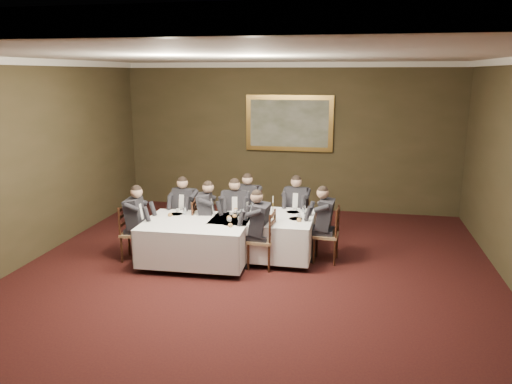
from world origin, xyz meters
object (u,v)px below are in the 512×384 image
(chair_main_endleft, at_px, (204,238))
(diner_main_backright, at_px, (296,217))
(diner_main_endleft, at_px, (205,226))
(chair_sec_backleft, at_px, (186,230))
(centerpiece, at_px, (263,208))
(candlestick, at_px, (273,210))
(diner_sec_endright, at_px, (261,239))
(chair_sec_backright, at_px, (235,233))
(chair_main_backleft, at_px, (249,225))
(diner_sec_backleft, at_px, (185,219))
(diner_main_endright, at_px, (326,233))
(diner_sec_backright, at_px, (235,221))
(painting, at_px, (289,123))
(diner_main_backleft, at_px, (249,215))
(chair_sec_endleft, at_px, (134,244))
(chair_main_endright, at_px, (326,246))
(table_main, at_px, (264,233))
(table_second, at_px, (197,239))
(chair_main_backright, at_px, (296,228))
(chair_sec_endright, at_px, (262,251))
(diner_sec_endleft, at_px, (134,232))

(chair_main_endleft, bearing_deg, diner_main_backright, 110.56)
(diner_main_endleft, relative_size, chair_sec_backleft, 1.35)
(centerpiece, height_order, candlestick, candlestick)
(diner_sec_endright, bearing_deg, chair_sec_backright, 40.31)
(chair_main_backleft, distance_m, diner_sec_backleft, 1.28)
(diner_main_endright, relative_size, diner_sec_endright, 1.00)
(diner_sec_backright, bearing_deg, painting, -114.01)
(diner_sec_backright, distance_m, candlestick, 1.02)
(diner_sec_backleft, bearing_deg, diner_main_endright, 178.98)
(chair_main_backleft, relative_size, diner_main_backleft, 0.74)
(diner_main_backleft, height_order, chair_sec_endleft, diner_main_backleft)
(chair_main_backleft, xyz_separation_m, diner_sec_backleft, (-1.14, -0.55, 0.23))
(chair_main_endright, distance_m, diner_sec_backleft, 2.76)
(chair_main_backleft, xyz_separation_m, chair_sec_backleft, (-1.14, -0.54, 0.00))
(centerpiece, bearing_deg, chair_sec_endleft, -164.93)
(chair_main_backleft, height_order, candlestick, candlestick)
(table_main, height_order, chair_sec_backright, chair_sec_backright)
(diner_main_endright, relative_size, candlestick, 3.26)
(table_second, relative_size, diner_sec_endright, 1.38)
(chair_sec_backleft, distance_m, diner_sec_backleft, 0.23)
(diner_main_backleft, relative_size, chair_sec_endleft, 1.35)
(diner_sec_endright, bearing_deg, chair_main_endleft, 69.81)
(chair_main_backright, height_order, painting, painting)
(chair_main_backright, relative_size, diner_main_backright, 0.74)
(table_main, distance_m, chair_sec_endleft, 2.32)
(diner_sec_endright, bearing_deg, chair_sec_endleft, 95.35)
(table_main, bearing_deg, chair_sec_backright, 147.38)
(diner_main_backright, height_order, chair_sec_endright, diner_main_backright)
(diner_sec_backleft, xyz_separation_m, chair_sec_endright, (1.67, -0.88, -0.23))
(diner_main_backright, bearing_deg, diner_sec_endright, 77.84)
(table_main, relative_size, candlestick, 4.32)
(table_main, bearing_deg, diner_sec_endright, -84.46)
(diner_sec_backright, xyz_separation_m, candlestick, (0.80, -0.48, 0.40))
(table_second, distance_m, diner_main_endright, 2.27)
(chair_main_backright, xyz_separation_m, chair_sec_endright, (-0.42, -1.42, 0.00))
(diner_main_endright, bearing_deg, diner_sec_backright, 80.73)
(diner_main_backleft, height_order, diner_sec_endright, same)
(chair_sec_backleft, relative_size, diner_sec_backright, 0.74)
(chair_main_endright, bearing_deg, table_second, 107.31)
(diner_main_backright, relative_size, diner_main_endleft, 1.00)
(diner_main_backright, bearing_deg, painting, -73.84)
(chair_sec_backleft, xyz_separation_m, diner_sec_backleft, (-0.00, -0.01, 0.23))
(table_main, xyz_separation_m, diner_sec_endleft, (-2.23, -0.58, 0.06))
(chair_main_endright, relative_size, diner_sec_backright, 0.74)
(diner_main_backleft, height_order, centerpiece, diner_main_backleft)
(candlestick, bearing_deg, diner_main_endright, 4.57)
(chair_main_endright, xyz_separation_m, diner_sec_backleft, (-2.73, 0.37, 0.23))
(table_main, relative_size, diner_sec_endleft, 1.33)
(chair_sec_endright, relative_size, chair_sec_endleft, 1.00)
(diner_main_backleft, bearing_deg, chair_sec_endright, 118.35)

